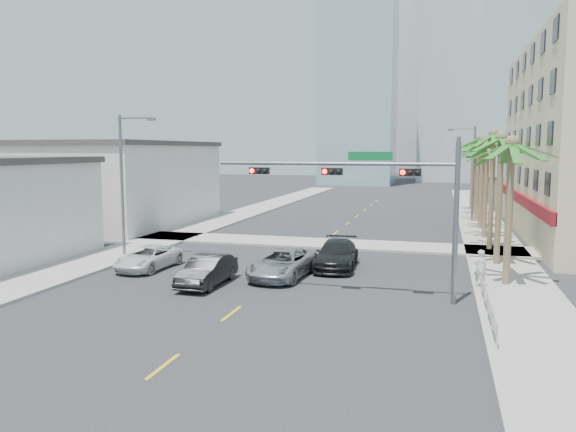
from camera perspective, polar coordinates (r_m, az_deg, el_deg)
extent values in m
plane|color=#262628|center=(20.51, -9.89, -12.83)|extent=(260.00, 260.00, 0.00)
cube|color=gray|center=(38.22, 20.62, -3.88)|extent=(4.00, 120.00, 0.15)
cube|color=gray|center=(43.15, -13.02, -2.44)|extent=(4.00, 120.00, 0.15)
cube|color=gray|center=(40.88, 3.35, -2.78)|extent=(80.00, 4.00, 0.15)
cube|color=maroon|center=(47.98, 22.55, 1.65)|extent=(0.30, 28.00, 0.80)
cube|color=beige|center=(53.39, -16.15, 3.01)|extent=(11.00, 18.00, 7.20)
cube|color=#99B2C6|center=(114.91, 7.25, 15.29)|extent=(14.00, 14.00, 48.00)
cube|color=#ADADB2|center=(129.53, 16.08, 16.80)|extent=(12.00, 12.00, 60.00)
cube|color=#ADADB2|center=(143.59, 10.99, 12.29)|extent=(16.00, 16.00, 42.00)
cylinder|color=slate|center=(25.65, 16.68, -0.79)|extent=(0.24, 0.24, 7.20)
cylinder|color=slate|center=(25.91, 4.58, 5.32)|extent=(11.00, 0.16, 0.16)
cube|color=#0C662D|center=(25.64, 8.34, 6.04)|extent=(2.00, 0.05, 0.40)
cube|color=black|center=(25.35, 12.32, 4.36)|extent=(0.95, 0.28, 0.32)
sphere|color=#FF0C05|center=(25.21, 11.57, 4.37)|extent=(0.22, 0.22, 0.22)
cube|color=black|center=(25.77, 4.51, 4.53)|extent=(0.95, 0.28, 0.32)
sphere|color=#FF0C05|center=(25.68, 3.73, 4.53)|extent=(0.22, 0.22, 0.22)
cube|color=black|center=(26.65, -2.93, 4.62)|extent=(0.95, 0.28, 0.32)
sphere|color=#FF0C05|center=(26.60, -3.69, 4.61)|extent=(0.22, 0.22, 0.22)
cylinder|color=brown|center=(29.80, 21.51, 0.04)|extent=(0.36, 0.36, 7.20)
cylinder|color=brown|center=(34.93, 20.63, 1.29)|extent=(0.36, 0.36, 7.56)
cylinder|color=brown|center=(40.08, 19.97, 2.23)|extent=(0.36, 0.36, 7.92)
cylinder|color=brown|center=(45.27, 19.44, 2.26)|extent=(0.36, 0.36, 7.20)
cylinder|color=brown|center=(50.44, 19.04, 2.91)|extent=(0.36, 0.36, 7.56)
cylinder|color=brown|center=(55.61, 18.71, 3.43)|extent=(0.36, 0.36, 7.92)
cylinder|color=brown|center=(60.81, 18.42, 3.35)|extent=(0.36, 0.36, 7.20)
cylinder|color=brown|center=(65.99, 18.19, 3.76)|extent=(0.36, 0.36, 7.56)
cylinder|color=slate|center=(37.10, -16.51, 2.86)|extent=(0.20, 0.20, 9.00)
cylinder|color=slate|center=(36.51, -15.25, 9.60)|extent=(2.20, 0.12, 0.12)
cube|color=slate|center=(35.96, -13.72, 9.53)|extent=(0.50, 0.25, 0.18)
cylinder|color=slate|center=(55.56, 18.32, 4.00)|extent=(0.20, 0.20, 9.00)
cylinder|color=slate|center=(55.50, 17.34, 8.47)|extent=(2.20, 0.12, 0.12)
cube|color=slate|center=(55.48, 16.19, 8.41)|extent=(0.50, 0.25, 0.18)
cylinder|color=silver|center=(24.35, 19.63, -8.62)|extent=(0.08, 8.00, 0.08)
cylinder|color=silver|center=(24.26, 19.66, -7.82)|extent=(0.08, 8.00, 0.08)
cylinder|color=silver|center=(20.54, 20.45, -11.66)|extent=(0.08, 0.08, 1.00)
cylinder|color=silver|center=(22.44, 20.00, -10.07)|extent=(0.08, 0.08, 1.00)
cylinder|color=silver|center=(24.36, 19.62, -8.73)|extent=(0.08, 0.08, 1.00)
cylinder|color=silver|center=(26.29, 19.30, -7.59)|extent=(0.08, 0.08, 1.00)
cylinder|color=silver|center=(28.23, 19.03, -6.60)|extent=(0.08, 0.08, 1.00)
imported|color=silver|center=(33.30, -14.01, -4.14)|extent=(2.46, 4.89, 1.33)
imported|color=black|center=(28.83, -8.21, -5.50)|extent=(1.67, 4.62, 1.52)
imported|color=#B5B5BA|center=(30.21, -0.55, -4.86)|extent=(3.04, 5.69, 1.52)
imported|color=black|center=(32.70, 4.95, -3.93)|extent=(2.56, 5.60, 1.59)
imported|color=silver|center=(29.23, 18.93, -5.02)|extent=(0.77, 0.63, 1.82)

